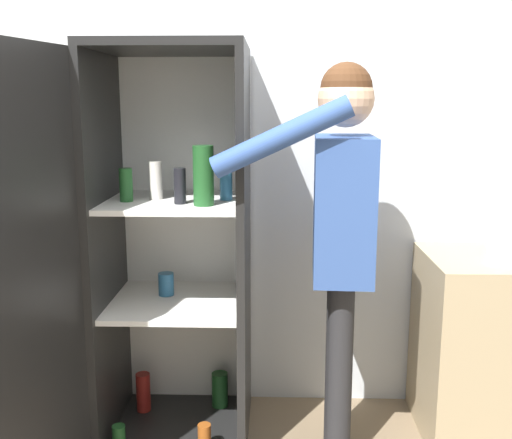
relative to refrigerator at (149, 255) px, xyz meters
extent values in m
cube|color=silver|center=(0.28, 0.47, 0.37)|extent=(7.00, 0.06, 2.55)
cube|color=black|center=(0.10, 0.10, -0.89)|extent=(0.67, 0.65, 0.04)
cube|color=black|center=(0.10, 0.10, 0.91)|extent=(0.67, 0.65, 0.04)
cube|color=white|center=(0.10, 0.40, 0.01)|extent=(0.67, 0.03, 1.76)
cube|color=black|center=(-0.22, 0.10, 0.01)|extent=(0.03, 0.65, 1.76)
cube|color=black|center=(0.42, 0.10, 0.01)|extent=(0.04, 0.65, 1.76)
cube|color=white|center=(0.10, 0.10, -0.25)|extent=(0.60, 0.58, 0.02)
cube|color=white|center=(0.10, 0.10, 0.23)|extent=(0.60, 0.58, 0.02)
cube|color=black|center=(-0.34, -0.55, 0.01)|extent=(0.21, 0.67, 1.76)
cylinder|color=#1E5123|center=(-0.14, -0.13, -0.82)|extent=(0.06, 0.06, 0.11)
cylinder|color=beige|center=(0.02, 0.11, 0.33)|extent=(0.06, 0.06, 0.17)
cylinder|color=teal|center=(0.04, 0.16, -0.18)|extent=(0.07, 0.07, 0.11)
cylinder|color=maroon|center=(-0.10, 0.22, -0.78)|extent=(0.07, 0.07, 0.20)
cylinder|color=black|center=(0.15, -0.02, 0.32)|extent=(0.05, 0.05, 0.16)
cylinder|color=#1E5123|center=(0.28, 0.28, -0.79)|extent=(0.08, 0.08, 0.18)
cylinder|color=#9E4C19|center=(0.25, -0.12, -0.81)|extent=(0.06, 0.06, 0.12)
cylinder|color=#1E5123|center=(0.26, -0.05, 0.37)|extent=(0.09, 0.09, 0.26)
cylinder|color=teal|center=(0.34, 0.09, 0.32)|extent=(0.06, 0.06, 0.16)
cylinder|color=#1E5123|center=(-0.10, 0.04, 0.31)|extent=(0.06, 0.06, 0.15)
cylinder|color=#262628|center=(0.84, -0.16, -0.49)|extent=(0.11, 0.11, 0.85)
cylinder|color=#262628|center=(0.85, 0.01, -0.49)|extent=(0.11, 0.11, 0.85)
cube|color=#335193|center=(0.85, -0.08, 0.24)|extent=(0.27, 0.45, 0.60)
sphere|color=#DBAD89|center=(0.85, -0.08, 0.69)|extent=(0.23, 0.23, 0.23)
sphere|color=#4C2D19|center=(0.85, -0.08, 0.73)|extent=(0.21, 0.21, 0.21)
cylinder|color=#335193|center=(0.58, -0.31, 0.54)|extent=(0.55, 0.12, 0.32)
cylinder|color=#335193|center=(0.86, 0.17, 0.21)|extent=(0.09, 0.09, 0.56)
cube|color=tan|center=(1.60, 0.13, -0.47)|extent=(0.66, 0.58, 0.88)
cylinder|color=white|center=(1.59, 0.02, 0.01)|extent=(0.18, 0.18, 0.08)
camera|label=1|loc=(0.56, -2.58, 0.68)|focal=42.00mm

